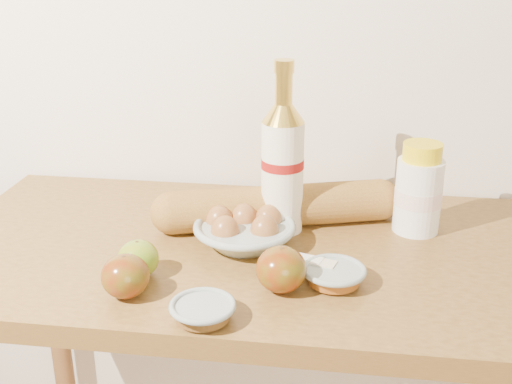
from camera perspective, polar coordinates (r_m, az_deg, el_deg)
back_wall at (r=1.40m, az=2.11°, el=16.30°), size 3.50×0.02×2.60m
table at (r=1.25m, az=0.19°, el=-9.86°), size 1.20×0.60×0.90m
bourbon_bottle at (r=1.21m, az=2.37°, el=2.48°), size 0.10×0.10×0.33m
cream_bottle at (r=1.26m, az=14.25°, el=0.09°), size 0.11×0.11×0.18m
egg_bowl at (r=1.19m, az=-1.03°, el=-3.43°), size 0.22×0.22×0.07m
baguette at (r=1.26m, az=2.00°, el=-1.26°), size 0.50×0.23×0.08m
apple_yellowgreen at (r=1.10m, az=-10.43°, el=-5.86°), size 0.09×0.09×0.06m
apple_redgreen_front at (r=1.04m, az=-11.53°, el=-7.34°), size 0.09×0.09×0.07m
apple_redgreen_right at (r=1.04m, az=2.26°, el=-6.89°), size 0.09×0.09×0.08m
sugar_bowl at (r=0.98m, az=-4.76°, el=-10.48°), size 0.12×0.12×0.03m
syrup_bowl at (r=1.07m, az=6.93°, el=-7.35°), size 0.13×0.13×0.03m
butter_stick at (r=1.10m, az=4.52°, el=-6.57°), size 0.10×0.06×0.03m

